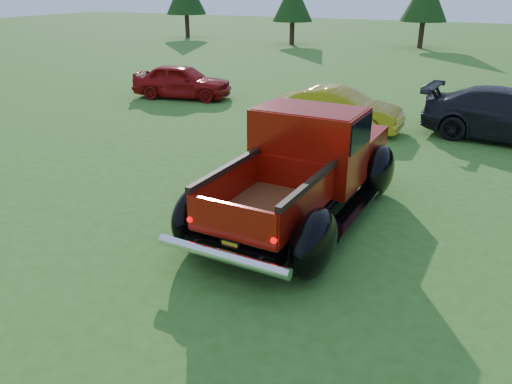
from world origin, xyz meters
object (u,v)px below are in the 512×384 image
at_px(tree_west, 293,0).
at_px(show_car_yellow, 339,109).
at_px(show_car_red, 182,81).
at_px(pickup_truck, 308,164).

distance_m(tree_west, show_car_yellow, 23.81).
distance_m(show_car_red, show_car_yellow, 7.21).
distance_m(tree_west, show_car_red, 19.98).
distance_m(pickup_truck, show_car_yellow, 6.26).
relative_size(tree_west, show_car_yellow, 1.20).
bearing_deg(tree_west, show_car_red, -79.83).
bearing_deg(show_car_yellow, show_car_red, 75.16).
bearing_deg(tree_west, show_car_yellow, -63.68).
relative_size(tree_west, pickup_truck, 0.81).
xyz_separation_m(pickup_truck, show_car_yellow, (-1.32, 6.11, -0.35)).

